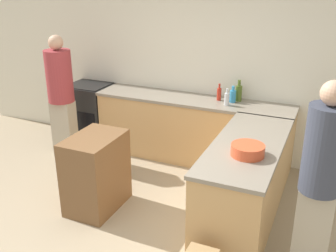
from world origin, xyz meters
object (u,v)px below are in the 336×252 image
object	(u,v)px
range_oven	(90,113)
vinegar_bottle_clear	(227,99)
olive_oil_bottle	(239,93)
dish_soap_bottle	(233,96)
hot_sauce_bottle	(219,94)
island_table	(96,173)
person_at_peninsula	(320,178)
person_by_range	(61,94)
mixing_bowl	(248,150)

from	to	relation	value
range_oven	vinegar_bottle_clear	distance (m)	2.29
olive_oil_bottle	dish_soap_bottle	bearing A→B (deg)	-122.49
range_oven	hot_sauce_bottle	size ratio (longest dim) A/B	4.01
vinegar_bottle_clear	olive_oil_bottle	world-z (taller)	olive_oil_bottle
island_table	hot_sauce_bottle	distance (m)	2.00
range_oven	island_table	size ratio (longest dim) A/B	1.06
range_oven	island_table	xyz separation A→B (m)	(1.17, -1.61, -0.03)
person_at_peninsula	dish_soap_bottle	bearing A→B (deg)	123.50
vinegar_bottle_clear	island_table	bearing A→B (deg)	-124.69
person_by_range	olive_oil_bottle	bearing A→B (deg)	19.43
person_by_range	hot_sauce_bottle	bearing A→B (deg)	19.63
island_table	person_at_peninsula	world-z (taller)	person_at_peninsula
olive_oil_bottle	person_at_peninsula	size ratio (longest dim) A/B	0.16
person_at_peninsula	island_table	bearing A→B (deg)	175.55
hot_sauce_bottle	olive_oil_bottle	distance (m)	0.26
vinegar_bottle_clear	person_at_peninsula	size ratio (longest dim) A/B	0.13
range_oven	vinegar_bottle_clear	size ratio (longest dim) A/B	4.10
hot_sauce_bottle	olive_oil_bottle	xyz separation A→B (m)	(0.25, 0.08, 0.02)
dish_soap_bottle	person_by_range	bearing A→B (deg)	-162.13
range_oven	island_table	bearing A→B (deg)	-54.03
hot_sauce_bottle	dish_soap_bottle	bearing A→B (deg)	-2.69
mixing_bowl	person_at_peninsula	xyz separation A→B (m)	(0.67, -0.31, 0.01)
island_table	hot_sauce_bottle	size ratio (longest dim) A/B	3.78
hot_sauce_bottle	person_at_peninsula	bearing A→B (deg)	-52.72
dish_soap_bottle	hot_sauce_bottle	size ratio (longest dim) A/B	0.97
dish_soap_bottle	olive_oil_bottle	bearing A→B (deg)	57.51
range_oven	olive_oil_bottle	size ratio (longest dim) A/B	3.20
vinegar_bottle_clear	person_at_peninsula	xyz separation A→B (m)	(1.27, -1.70, -0.02)
mixing_bowl	olive_oil_bottle	xyz separation A→B (m)	(-0.51, 1.63, 0.06)
island_table	dish_soap_bottle	xyz separation A→B (m)	(1.09, 1.68, 0.57)
island_table	dish_soap_bottle	size ratio (longest dim) A/B	3.90
island_table	person_at_peninsula	bearing A→B (deg)	-4.45
mixing_bowl	person_at_peninsula	size ratio (longest dim) A/B	0.18
island_table	person_at_peninsula	distance (m)	2.39
hot_sauce_bottle	person_by_range	xyz separation A→B (m)	(-2.07, -0.74, -0.05)
island_table	mixing_bowl	distance (m)	1.74
vinegar_bottle_clear	olive_oil_bottle	bearing A→B (deg)	69.13
range_oven	mixing_bowl	distance (m)	3.22
island_table	olive_oil_bottle	xyz separation A→B (m)	(1.15, 1.77, 0.59)
person_at_peninsula	hot_sauce_bottle	bearing A→B (deg)	127.28
island_table	mixing_bowl	xyz separation A→B (m)	(1.65, 0.13, 0.53)
mixing_bowl	person_at_peninsula	distance (m)	0.74
range_oven	person_at_peninsula	world-z (taller)	person_at_peninsula
vinegar_bottle_clear	person_by_range	size ratio (longest dim) A/B	0.13
vinegar_bottle_clear	hot_sauce_bottle	xyz separation A→B (m)	(-0.15, 0.17, 0.00)
dish_soap_bottle	person_at_peninsula	xyz separation A→B (m)	(1.23, -1.86, -0.02)
island_table	hot_sauce_bottle	bearing A→B (deg)	61.96
mixing_bowl	dish_soap_bottle	bearing A→B (deg)	109.99
olive_oil_bottle	person_by_range	bearing A→B (deg)	-160.57
island_table	olive_oil_bottle	bearing A→B (deg)	57.02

